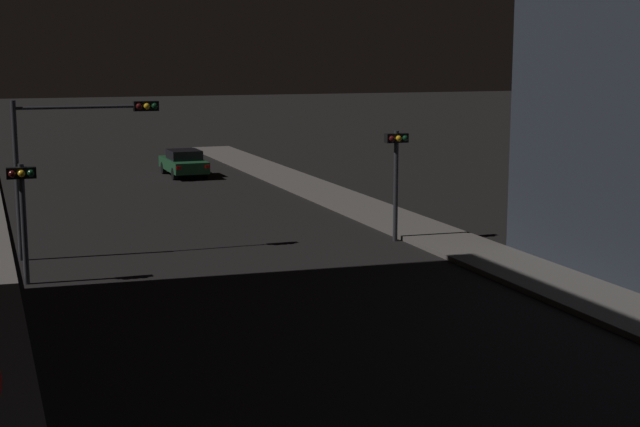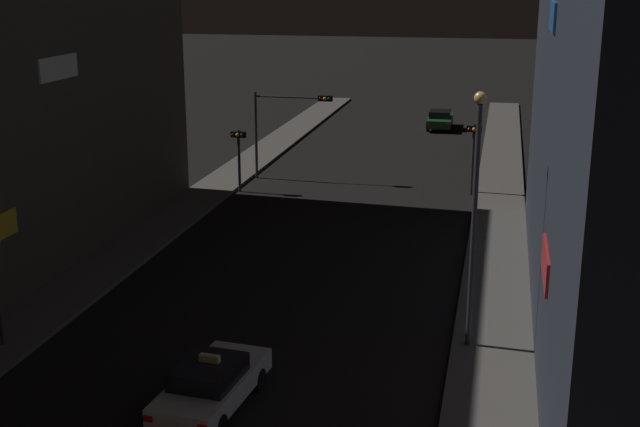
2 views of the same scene
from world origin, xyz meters
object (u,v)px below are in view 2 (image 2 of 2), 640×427
object	(u,v)px
traffic_light_overhead	(286,116)
street_lamp_near_block	(475,201)
taxi	(211,384)
far_car	(440,119)
traffic_light_left_kerb	(239,147)
traffic_light_right_kerb	(473,145)

from	to	relation	value
traffic_light_overhead	street_lamp_near_block	world-z (taller)	street_lamp_near_block
taxi	street_lamp_near_block	xyz separation A→B (m)	(6.66, 5.34, 4.12)
far_car	traffic_light_left_kerb	world-z (taller)	traffic_light_left_kerb
street_lamp_near_block	traffic_light_left_kerb	bearing A→B (deg)	126.63
far_car	traffic_light_right_kerb	bearing A→B (deg)	-80.75
street_lamp_near_block	traffic_light_overhead	bearing A→B (deg)	118.44
traffic_light_overhead	street_lamp_near_block	size ratio (longest dim) A/B	0.63
traffic_light_right_kerb	traffic_light_overhead	bearing A→B (deg)	173.16
traffic_light_left_kerb	street_lamp_near_block	size ratio (longest dim) A/B	0.43
taxi	street_lamp_near_block	bearing A→B (deg)	38.70
far_car	traffic_light_right_kerb	xyz separation A→B (m)	(3.24, -19.87, 2.01)
traffic_light_overhead	traffic_light_right_kerb	world-z (taller)	traffic_light_overhead
traffic_light_overhead	traffic_light_right_kerb	xyz separation A→B (m)	(10.60, -1.27, -0.93)
street_lamp_near_block	traffic_light_right_kerb	bearing A→B (deg)	92.18
taxi	traffic_light_left_kerb	bearing A→B (deg)	105.72
traffic_light_overhead	street_lamp_near_block	bearing A→B (deg)	-61.56
far_car	street_lamp_near_block	xyz separation A→B (m)	(3.99, -39.56, 4.12)
traffic_light_left_kerb	traffic_light_overhead	bearing A→B (deg)	61.56
far_car	traffic_light_overhead	size ratio (longest dim) A/B	0.89
traffic_light_left_kerb	street_lamp_near_block	distance (m)	22.14
traffic_light_overhead	taxi	bearing A→B (deg)	-79.89
taxi	traffic_light_overhead	world-z (taller)	traffic_light_overhead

